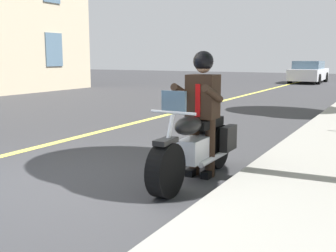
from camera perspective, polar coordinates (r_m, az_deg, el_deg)
The scene contains 4 objects.
ground_plane at distance 5.79m, azimuth -13.25°, elevation -7.45°, with size 80.00×80.00×0.00m, color #333335.
motorcycle_main at distance 5.66m, azimuth 3.89°, elevation -2.86°, with size 2.21×0.60×1.26m.
rider_main at distance 5.74m, azimuth 4.73°, elevation 3.21°, with size 0.62×0.54×1.74m.
car_silver at distance 28.40m, azimuth 18.73°, elevation 7.02°, with size 4.60×1.92×1.40m.
Camera 1 is at (4.09, 3.75, 1.66)m, focal length 44.44 mm.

